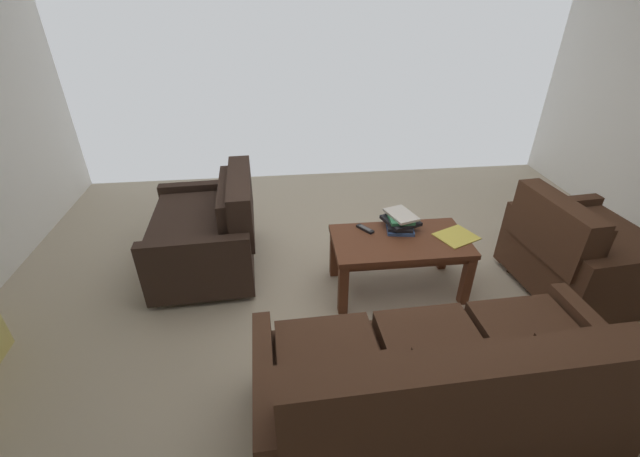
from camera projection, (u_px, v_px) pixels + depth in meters
The scene contains 8 objects.
ground_plane at pixel (358, 308), 3.21m from camera, with size 5.94×5.27×0.01m, color #B7A88E.
sofa_main at pixel (443, 387), 2.14m from camera, with size 1.97×0.91×0.89m.
loveseat_near at pixel (210, 231), 3.50m from camera, with size 0.90×1.15×0.85m.
coffee_table at pixel (400, 247), 3.21m from camera, with size 1.05×0.57×0.48m.
armchair_side at pixel (578, 253), 3.21m from camera, with size 0.95×1.03×0.86m.
book_stack at pixel (400, 221), 3.30m from camera, with size 0.31×0.33×0.13m.
tv_remote at pixel (365, 229), 3.28m from camera, with size 0.13×0.16×0.02m.
loose_magazine at pixel (456, 236), 3.20m from camera, with size 0.25×0.29×0.01m, color #E0CC4C.
Camera 1 is at (0.56, 2.39, 2.18)m, focal length 23.04 mm.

